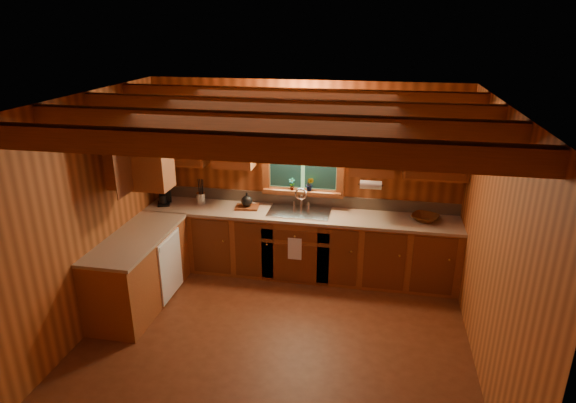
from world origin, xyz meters
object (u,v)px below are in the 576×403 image
at_px(wicker_basket, 425,218).
at_px(sink, 299,215).
at_px(cutting_board, 247,207).
at_px(coffee_maker, 164,194).

bearing_deg(wicker_basket, sink, -179.55).
bearing_deg(cutting_board, sink, -7.53).
xyz_separation_m(cutting_board, wicker_basket, (2.36, -0.01, 0.03)).
relative_size(coffee_maker, cutting_board, 0.92).
height_order(coffee_maker, cutting_board, coffee_maker).
xyz_separation_m(sink, wicker_basket, (1.63, 0.01, 0.08)).
bearing_deg(cutting_board, wicker_basket, -6.17).
relative_size(coffee_maker, wicker_basket, 0.87).
relative_size(sink, wicker_basket, 2.48).
bearing_deg(wicker_basket, cutting_board, 179.84).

